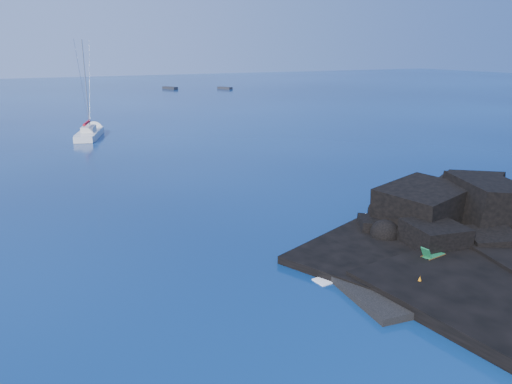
# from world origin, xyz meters

# --- Properties ---
(ground) EXTENTS (400.00, 400.00, 0.00)m
(ground) POSITION_xyz_m (0.00, 0.00, 0.00)
(ground) COLOR #031134
(ground) RESTS_ON ground
(headland) EXTENTS (24.00, 24.00, 3.60)m
(headland) POSITION_xyz_m (13.00, 3.00, 0.00)
(headland) COLOR black
(headland) RESTS_ON ground
(beach) EXTENTS (9.08, 6.86, 0.70)m
(beach) POSITION_xyz_m (4.50, 0.50, 0.00)
(beach) COLOR black
(beach) RESTS_ON ground
(surf_foam) EXTENTS (10.00, 8.00, 0.06)m
(surf_foam) POSITION_xyz_m (5.00, 5.00, 0.00)
(surf_foam) COLOR white
(surf_foam) RESTS_ON ground
(sailboat) EXTENTS (6.27, 12.18, 12.59)m
(sailboat) POSITION_xyz_m (-3.51, 52.28, 0.00)
(sailboat) COLOR silver
(sailboat) RESTS_ON ground
(deck_chair) EXTENTS (1.53, 0.82, 1.00)m
(deck_chair) POSITION_xyz_m (6.48, 1.56, 0.85)
(deck_chair) COLOR #156235
(deck_chair) RESTS_ON beach
(towel) EXTENTS (2.01, 1.70, 0.05)m
(towel) POSITION_xyz_m (6.61, 0.93, 0.37)
(towel) COLOR white
(towel) RESTS_ON beach
(sunbather) EXTENTS (1.70, 1.29, 0.24)m
(sunbather) POSITION_xyz_m (6.61, 0.93, 0.52)
(sunbather) COLOR tan
(sunbather) RESTS_ON towel
(marker_cone) EXTENTS (0.40, 0.40, 0.52)m
(marker_cone) POSITION_xyz_m (3.64, -0.35, 0.61)
(marker_cone) COLOR orange
(marker_cone) RESTS_ON beach
(distant_boat_a) EXTENTS (3.49, 5.31, 0.68)m
(distant_boat_a) POSITION_xyz_m (30.06, 124.31, 0.00)
(distant_boat_a) COLOR black
(distant_boat_a) RESTS_ON ground
(distant_boat_b) EXTENTS (3.27, 4.86, 0.62)m
(distant_boat_b) POSITION_xyz_m (44.03, 117.14, 0.00)
(distant_boat_b) COLOR #242428
(distant_boat_b) RESTS_ON ground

